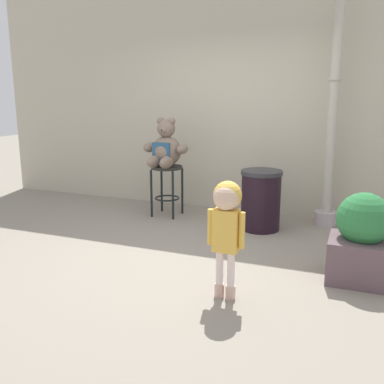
{
  "coord_description": "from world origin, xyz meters",
  "views": [
    {
      "loc": [
        1.73,
        -3.9,
        1.65
      ],
      "look_at": [
        0.01,
        0.42,
        0.6
      ],
      "focal_mm": 40.17,
      "sensor_mm": 36.0,
      "label": 1
    }
  ],
  "objects": [
    {
      "name": "bar_stool_with_teddy",
      "position": [
        -0.75,
        1.37,
        0.51
      ],
      "size": [
        0.43,
        0.43,
        0.7
      ],
      "color": "#272823",
      "rests_on": "ground_plane"
    },
    {
      "name": "child_walking",
      "position": [
        0.76,
        -0.73,
        0.72
      ],
      "size": [
        0.31,
        0.25,
        0.99
      ],
      "rotation": [
        0.0,
        0.0,
        0.27
      ],
      "color": "#D4AA9A",
      "rests_on": "ground_plane"
    },
    {
      "name": "teddy_bear",
      "position": [
        -0.75,
        1.34,
        0.94
      ],
      "size": [
        0.63,
        0.57,
        0.65
      ],
      "color": "#7B695A",
      "rests_on": "bar_stool_with_teddy"
    },
    {
      "name": "planter_with_shrub",
      "position": [
        1.79,
        0.07,
        0.37
      ],
      "size": [
        0.56,
        0.56,
        0.81
      ],
      "color": "#5F4A51",
      "rests_on": "ground_plane"
    },
    {
      "name": "lamppost",
      "position": [
        1.36,
        1.71,
        1.29
      ],
      "size": [
        0.28,
        0.28,
        3.18
      ],
      "color": "#B1A3A6",
      "rests_on": "ground_plane"
    },
    {
      "name": "trash_bin",
      "position": [
        0.61,
        1.22,
        0.38
      ],
      "size": [
        0.51,
        0.51,
        0.75
      ],
      "color": "black",
      "rests_on": "ground_plane"
    },
    {
      "name": "building_wall",
      "position": [
        0.0,
        2.17,
        1.62
      ],
      "size": [
        7.85,
        0.3,
        3.24
      ],
      "primitive_type": "cube",
      "color": "#B9B19B",
      "rests_on": "ground_plane"
    },
    {
      "name": "ground_plane",
      "position": [
        0.0,
        0.0,
        0.0
      ],
      "size": [
        24.0,
        24.0,
        0.0
      ],
      "primitive_type": "plane",
      "color": "gray"
    }
  ]
}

